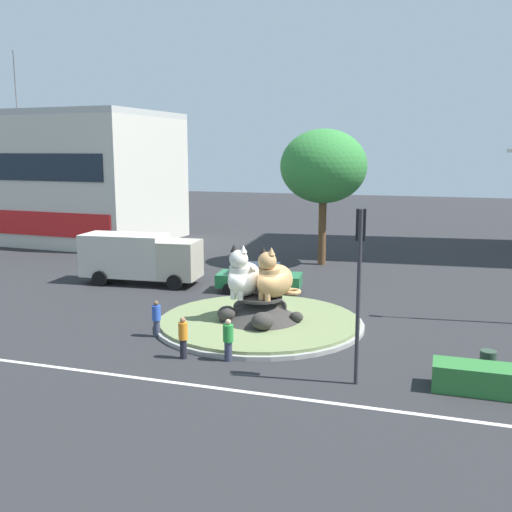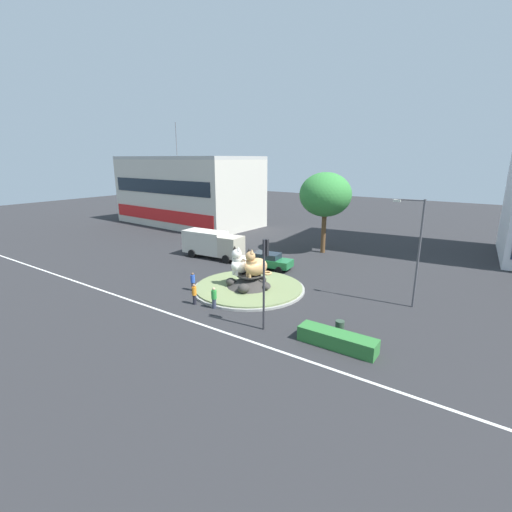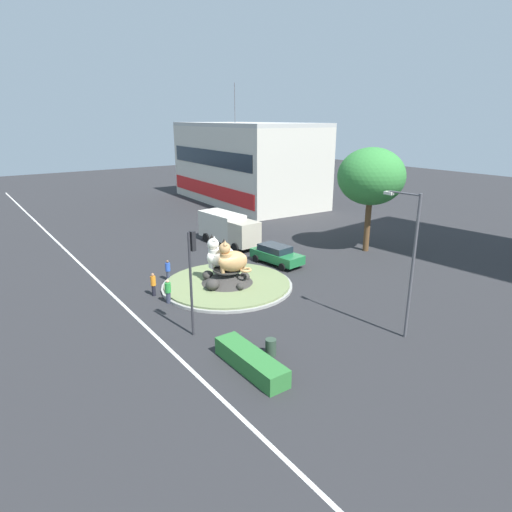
% 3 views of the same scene
% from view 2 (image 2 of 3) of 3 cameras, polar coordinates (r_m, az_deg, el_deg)
% --- Properties ---
extents(ground_plane, '(160.00, 160.00, 0.00)m').
position_cam_2_polar(ground_plane, '(30.70, -1.11, -5.25)').
color(ground_plane, '#28282B').
extents(lane_centreline, '(112.00, 0.20, 0.01)m').
position_cam_2_polar(lane_centreline, '(25.67, -10.72, -9.75)').
color(lane_centreline, silver).
rests_on(lane_centreline, ground).
extents(roundabout_island, '(9.32, 9.32, 1.34)m').
position_cam_2_polar(roundabout_island, '(30.55, -1.13, -4.54)').
color(roundabout_island, gray).
rests_on(roundabout_island, ground).
extents(cat_statue_white, '(1.78, 2.42, 2.41)m').
position_cam_2_polar(cat_statue_white, '(30.26, -2.38, -1.14)').
color(cat_statue_white, silver).
rests_on(cat_statue_white, roundabout_island).
extents(cat_statue_calico, '(2.08, 2.36, 2.35)m').
position_cam_2_polar(cat_statue_calico, '(29.62, -0.15, -1.53)').
color(cat_statue_calico, tan).
rests_on(cat_statue_calico, roundabout_island).
extents(traffic_light_mast, '(0.34, 0.46, 5.91)m').
position_cam_2_polar(traffic_light_mast, '(22.50, 1.38, -1.98)').
color(traffic_light_mast, '#2D2D33').
rests_on(traffic_light_mast, ground).
extents(shophouse_block, '(24.45, 13.05, 16.10)m').
position_cam_2_polar(shophouse_block, '(62.12, -10.58, 10.04)').
color(shophouse_block, beige).
rests_on(shophouse_block, ground).
extents(clipped_hedge_strip, '(4.63, 1.20, 0.90)m').
position_cam_2_polar(clipped_hedge_strip, '(22.22, 12.57, -12.69)').
color(clipped_hedge_strip, '#2D7033').
rests_on(clipped_hedge_strip, ground).
extents(broadleaf_tree_behind_island, '(5.82, 5.82, 9.19)m').
position_cam_2_polar(broadleaf_tree_behind_island, '(42.13, 10.81, 9.39)').
color(broadleaf_tree_behind_island, brown).
rests_on(broadleaf_tree_behind_island, ground).
extents(streetlight_arm, '(2.12, 0.39, 7.95)m').
position_cam_2_polar(streetlight_arm, '(28.32, 23.81, 1.33)').
color(streetlight_arm, '#4C4C51').
rests_on(streetlight_arm, ground).
extents(pedestrian_orange_shirt, '(0.34, 0.34, 1.62)m').
position_cam_2_polar(pedestrian_orange_shirt, '(27.77, -9.64, -5.84)').
color(pedestrian_orange_shirt, black).
rests_on(pedestrian_orange_shirt, ground).
extents(pedestrian_green_shirt, '(0.39, 0.39, 1.61)m').
position_cam_2_polar(pedestrian_green_shirt, '(26.88, -6.59, -6.48)').
color(pedestrian_green_shirt, '#33384C').
rests_on(pedestrian_green_shirt, ground).
extents(pedestrian_blue_shirt, '(0.36, 0.36, 1.56)m').
position_cam_2_polar(pedestrian_blue_shirt, '(30.61, -9.86, -3.92)').
color(pedestrian_blue_shirt, '#33384C').
rests_on(pedestrian_blue_shirt, ground).
extents(sedan_on_far_lane, '(4.82, 2.52, 1.58)m').
position_cam_2_polar(sedan_on_far_lane, '(36.22, 1.94, -0.69)').
color(sedan_on_far_lane, '#1E6B38').
rests_on(sedan_on_far_lane, ground).
extents(delivery_box_truck, '(7.12, 2.98, 2.92)m').
position_cam_2_polar(delivery_box_truck, '(40.23, -6.85, 1.97)').
color(delivery_box_truck, '#B7AD99').
rests_on(delivery_box_truck, ground).
extents(litter_bin, '(0.56, 0.56, 0.90)m').
position_cam_2_polar(litter_bin, '(23.71, 12.97, -10.87)').
color(litter_bin, '#2D4233').
rests_on(litter_bin, ground).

